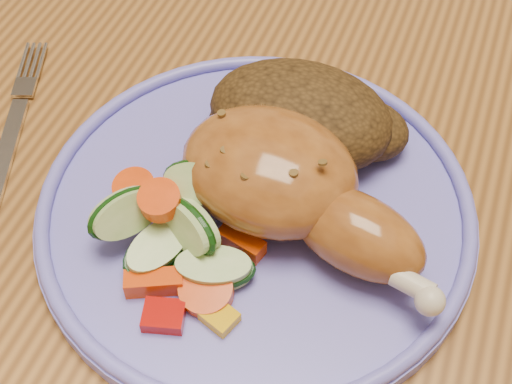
{
  "coord_description": "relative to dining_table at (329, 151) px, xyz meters",
  "views": [
    {
      "loc": [
        0.09,
        -0.42,
        1.14
      ],
      "look_at": [
        -0.01,
        -0.15,
        0.78
      ],
      "focal_mm": 50.0,
      "sensor_mm": 36.0,
      "label": 1
    }
  ],
  "objects": [
    {
      "name": "dining_table",
      "position": [
        0.0,
        0.0,
        0.0
      ],
      "size": [
        0.9,
        1.4,
        0.75
      ],
      "color": "#925C27",
      "rests_on": "ground"
    },
    {
      "name": "chicken_leg",
      "position": [
        0.01,
        -0.15,
        0.12
      ],
      "size": [
        0.19,
        0.12,
        0.06
      ],
      "color": "#A25B22",
      "rests_on": "plate"
    },
    {
      "name": "plate",
      "position": [
        -0.01,
        -0.15,
        0.09
      ],
      "size": [
        0.29,
        0.29,
        0.01
      ],
      "primitive_type": "cylinder",
      "color": "#6C67D7",
      "rests_on": "dining_table"
    },
    {
      "name": "fork",
      "position": [
        -0.21,
        -0.14,
        0.09
      ],
      "size": [
        0.07,
        0.15,
        0.0
      ],
      "color": "silver",
      "rests_on": "dining_table"
    },
    {
      "name": "plate_rim",
      "position": [
        -0.01,
        -0.15,
        0.1
      ],
      "size": [
        0.29,
        0.29,
        0.01
      ],
      "primitive_type": "torus",
      "color": "#6C67D7",
      "rests_on": "plate"
    },
    {
      "name": "vegetable_pile",
      "position": [
        -0.05,
        -0.2,
        0.11
      ],
      "size": [
        0.12,
        0.12,
        0.06
      ],
      "color": "#A50A05",
      "rests_on": "plate"
    },
    {
      "name": "rice_pilaf",
      "position": [
        -0.0,
        -0.08,
        0.12
      ],
      "size": [
        0.14,
        0.1,
        0.06
      ],
      "color": "#422A10",
      "rests_on": "plate"
    }
  ]
}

